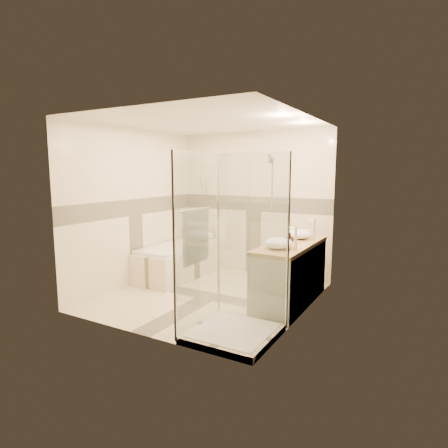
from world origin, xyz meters
The scene contains 12 objects.
room centered at (0.06, 0.01, 1.26)m, with size 2.82×3.02×2.52m.
bathtub centered at (-1.02, 0.65, 0.31)m, with size 0.75×1.70×0.56m.
vanity centered at (1.12, 0.30, 0.43)m, with size 0.58×1.62×0.85m.
shower_enclosure centered at (0.83, -0.97, 0.51)m, with size 0.96×0.93×2.04m.
vessel_sink_near centered at (1.10, 0.69, 0.92)m, with size 0.36×0.36×0.15m, color white.
vessel_sink_far centered at (1.10, -0.12, 0.92)m, with size 0.36×0.36×0.15m, color white.
faucet_near centered at (1.32, 0.69, 1.02)m, with size 0.12×0.03×0.30m.
faucet_far centered at (1.32, -0.12, 1.02)m, with size 0.12×0.03×0.30m.
amenity_bottle_a centered at (1.10, 0.23, 0.92)m, with size 0.07×0.07×0.15m, color black.
amenity_bottle_b centered at (1.10, 0.29, 0.92)m, with size 0.11×0.11×0.14m, color black.
folded_towels centered at (1.10, 1.01, 0.89)m, with size 0.14×0.24×0.08m, color white.
rolled_towel centered at (-0.92, 1.40, 0.61)m, with size 0.11×0.11×0.24m, color white.
Camera 1 is at (2.79, -4.52, 1.83)m, focal length 30.00 mm.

